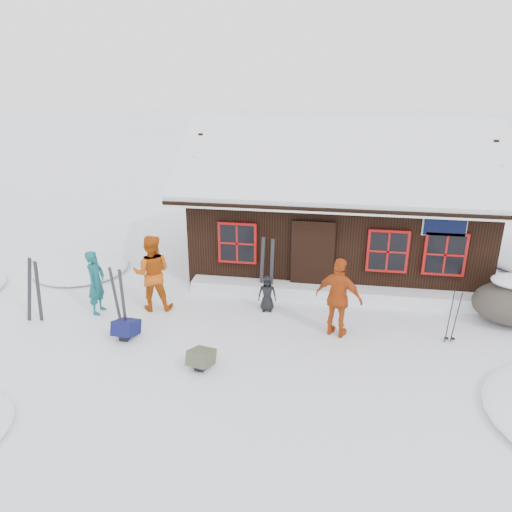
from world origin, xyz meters
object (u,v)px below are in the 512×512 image
object	(u,v)px
skier_orange_left	(152,273)
backpack_olive	(201,360)
skier_orange_right	(339,298)
skier_teal	(96,282)
ski_pair_left	(34,292)
skier_crouched	(267,294)
backpack_blue	(126,331)
ski_poles	(453,318)

from	to	relation	value
skier_orange_left	backpack_olive	distance (m)	3.11
skier_orange_right	backpack_olive	xyz separation A→B (m)	(-2.73, -1.74, -0.78)
skier_teal	ski_pair_left	bearing A→B (deg)	121.44
skier_crouched	ski_pair_left	size ratio (longest dim) A/B	0.56
skier_teal	skier_orange_right	xyz separation A→B (m)	(5.87, -0.20, 0.12)
backpack_blue	ski_poles	bearing A→B (deg)	12.12
skier_orange_right	backpack_olive	size ratio (longest dim) A/B	3.30
skier_crouched	ski_poles	distance (m)	4.32
skier_orange_left	ski_pair_left	size ratio (longest dim) A/B	1.16
skier_orange_right	ski_poles	size ratio (longest dim) A/B	1.45
skier_crouched	backpack_olive	bearing A→B (deg)	-115.76
ski_poles	backpack_blue	xyz separation A→B (m)	(-7.21, -0.95, -0.44)
skier_orange_left	skier_orange_right	bearing A→B (deg)	160.95
skier_orange_right	skier_crouched	distance (m)	2.03
skier_teal	ski_poles	xyz separation A→B (m)	(8.37, -0.11, -0.21)
skier_orange_right	ski_pair_left	world-z (taller)	skier_orange_right
ski_pair_left	backpack_olive	distance (m)	4.60
backpack_blue	backpack_olive	world-z (taller)	backpack_blue
backpack_blue	backpack_olive	xyz separation A→B (m)	(1.98, -0.89, -0.01)
skier_orange_right	skier_orange_left	bearing A→B (deg)	13.09
ski_poles	backpack_blue	distance (m)	7.29
skier_teal	skier_orange_right	distance (m)	5.87
skier_orange_left	backpack_olive	xyz separation A→B (m)	(1.85, -2.36, -0.82)
skier_teal	backpack_olive	world-z (taller)	skier_teal
skier_orange_right	ski_poles	bearing A→B (deg)	-157.13
ski_poles	skier_orange_left	bearing A→B (deg)	175.79
backpack_olive	skier_orange_right	bearing A→B (deg)	44.68
skier_teal	ski_pair_left	xyz separation A→B (m)	(-1.23, -0.69, -0.02)
skier_orange_left	ski_poles	world-z (taller)	skier_orange_left
backpack_olive	ski_pair_left	bearing A→B (deg)	176.11
ski_pair_left	ski_poles	world-z (taller)	ski_pair_left
skier_orange_left	skier_crouched	xyz separation A→B (m)	(2.84, 0.33, -0.51)
skier_orange_left	backpack_olive	world-z (taller)	skier_orange_left
skier_orange_right	backpack_olive	world-z (taller)	skier_orange_right
skier_crouched	skier_orange_right	bearing A→B (deg)	-33.93
skier_teal	backpack_olive	bearing A→B (deg)	-119.36
skier_orange_left	ski_pair_left	xyz separation A→B (m)	(-2.53, -1.10, -0.18)
skier_orange_right	ski_pair_left	size ratio (longest dim) A/B	1.11
skier_orange_right	backpack_blue	bearing A→B (deg)	30.99
skier_teal	skier_crouched	size ratio (longest dim) A/B	1.74
ski_poles	backpack_olive	bearing A→B (deg)	-160.66
ski_pair_left	skier_orange_left	bearing A→B (deg)	36.22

